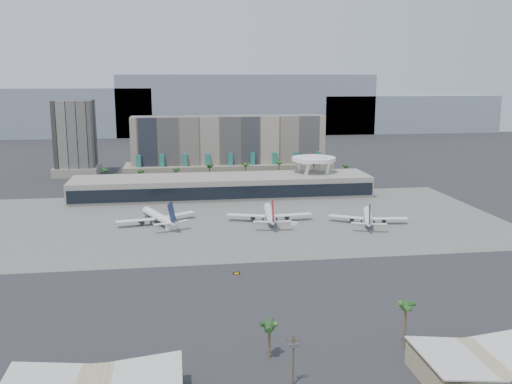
{
  "coord_description": "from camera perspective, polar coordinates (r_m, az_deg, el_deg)",
  "views": [
    {
      "loc": [
        -27.1,
        -210.95,
        68.4
      ],
      "look_at": [
        9.35,
        40.0,
        16.66
      ],
      "focal_mm": 40.0,
      "sensor_mm": 36.0,
      "label": 1
    }
  ],
  "objects": [
    {
      "name": "airliner_left",
      "position": [
        272.01,
        -9.8,
        -2.44
      ],
      "size": [
        37.12,
        38.25,
        14.04
      ],
      "rotation": [
        0.0,
        0.0,
        0.4
      ],
      "color": "white",
      "rests_on": "ground"
    },
    {
      "name": "service_vehicle_a",
      "position": [
        261.93,
        -8.47,
        -3.45
      ],
      "size": [
        5.26,
        2.77,
        2.51
      ],
      "primitive_type": "cube",
      "rotation": [
        0.0,
        0.0,
        -0.05
      ],
      "color": "white",
      "rests_on": "ground"
    },
    {
      "name": "airliner_centre",
      "position": [
        272.25,
        1.39,
        -2.22
      ],
      "size": [
        40.92,
        42.28,
        14.6
      ],
      "rotation": [
        0.0,
        0.0,
        -0.09
      ],
      "color": "white",
      "rests_on": "ground"
    },
    {
      "name": "ground",
      "position": [
        223.42,
        -0.9,
        -6.3
      ],
      "size": [
        900.0,
        900.0,
        0.0
      ],
      "primitive_type": "plane",
      "color": "#232326",
      "rests_on": "ground"
    },
    {
      "name": "palm_row",
      "position": [
        362.24,
        -2.76,
        2.32
      ],
      "size": [
        157.8,
        2.8,
        13.1
      ],
      "color": "brown",
      "rests_on": "ground"
    },
    {
      "name": "mountain_ridge",
      "position": [
        684.25,
        -3.68,
        8.28
      ],
      "size": [
        680.0,
        60.0,
        70.0
      ],
      "color": "gray",
      "rests_on": "ground"
    },
    {
      "name": "terminal",
      "position": [
        327.83,
        -3.37,
        0.63
      ],
      "size": [
        170.0,
        32.5,
        14.5
      ],
      "color": "#9D958A",
      "rests_on": "ground"
    },
    {
      "name": "airliner_right",
      "position": [
        273.58,
        11.14,
        -2.45
      ],
      "size": [
        36.09,
        37.37,
        13.3
      ],
      "rotation": [
        0.0,
        0.0,
        -0.3
      ],
      "color": "white",
      "rests_on": "ground"
    },
    {
      "name": "utility_pole",
      "position": [
        132.58,
        3.75,
        -16.02
      ],
      "size": [
        3.2,
        0.85,
        12.0
      ],
      "color": "#4C3826",
      "rests_on": "ground"
    },
    {
      "name": "hangar_right",
      "position": [
        146.18,
        21.91,
        -15.96
      ],
      "size": [
        30.55,
        20.6,
        6.89
      ],
      "color": "tan",
      "rests_on": "ground"
    },
    {
      "name": "hotel",
      "position": [
        390.57,
        -2.75,
        3.93
      ],
      "size": [
        140.0,
        30.0,
        42.0
      ],
      "color": "tan",
      "rests_on": "ground"
    },
    {
      "name": "apron_pad",
      "position": [
        275.94,
        -2.37,
        -2.83
      ],
      "size": [
        260.0,
        130.0,
        0.06
      ],
      "primitive_type": "cube",
      "color": "#5B5B59",
      "rests_on": "ground"
    },
    {
      "name": "office_tower",
      "position": [
        419.0,
        -17.6,
        4.76
      ],
      "size": [
        30.0,
        30.0,
        52.0
      ],
      "color": "black",
      "rests_on": "ground"
    },
    {
      "name": "taxiway_sign",
      "position": [
        201.86,
        -1.96,
        -8.13
      ],
      "size": [
        2.28,
        0.41,
        1.03
      ],
      "rotation": [
        0.0,
        0.0,
        0.02
      ],
      "color": "black",
      "rests_on": "ground"
    },
    {
      "name": "near_palm_a",
      "position": [
        143.67,
        1.33,
        -13.78
      ],
      "size": [
        6.0,
        6.0,
        9.78
      ],
      "color": "brown",
      "rests_on": "ground"
    },
    {
      "name": "saucer_structure",
      "position": [
        340.78,
        5.78,
        3.04
      ],
      "size": [
        26.0,
        26.0,
        21.89
      ],
      "color": "white",
      "rests_on": "ground"
    },
    {
      "name": "service_vehicle_b",
      "position": [
        267.21,
        3.82,
        -3.15
      ],
      "size": [
        3.15,
        1.96,
        1.55
      ],
      "primitive_type": "cube",
      "rotation": [
        0.0,
        0.0,
        -0.08
      ],
      "color": "white",
      "rests_on": "ground"
    },
    {
      "name": "near_palm_b",
      "position": [
        152.08,
        14.74,
        -11.44
      ],
      "size": [
        6.0,
        6.0,
        12.89
      ],
      "color": "brown",
      "rests_on": "ground"
    }
  ]
}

